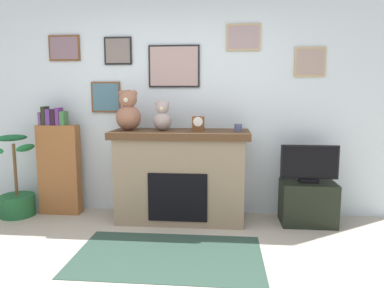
{
  "coord_description": "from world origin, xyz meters",
  "views": [
    {
      "loc": [
        0.58,
        -2.34,
        1.45
      ],
      "look_at": [
        0.22,
        1.65,
        0.89
      ],
      "focal_mm": 33.44,
      "sensor_mm": 36.0,
      "label": 1
    }
  ],
  "objects_px": {
    "mantel_clock": "(198,124)",
    "teddy_bear_cream": "(162,117)",
    "potted_plant": "(16,194)",
    "candle_jar": "(238,128)",
    "tv_stand": "(308,203)",
    "bookshelf": "(59,166)",
    "teddy_bear_brown": "(128,112)",
    "fireplace": "(181,175)",
    "television": "(309,164)"
  },
  "relations": [
    {
      "from": "fireplace",
      "to": "potted_plant",
      "type": "height_order",
      "value": "fireplace"
    },
    {
      "from": "fireplace",
      "to": "candle_jar",
      "type": "relative_size",
      "value": 17.99
    },
    {
      "from": "fireplace",
      "to": "mantel_clock",
      "type": "xyz_separation_m",
      "value": [
        0.2,
        -0.02,
        0.6
      ]
    },
    {
      "from": "bookshelf",
      "to": "potted_plant",
      "type": "bearing_deg",
      "value": -163.59
    },
    {
      "from": "teddy_bear_brown",
      "to": "television",
      "type": "bearing_deg",
      "value": 0.18
    },
    {
      "from": "television",
      "to": "candle_jar",
      "type": "xyz_separation_m",
      "value": [
        -0.79,
        -0.01,
        0.4
      ]
    },
    {
      "from": "tv_stand",
      "to": "candle_jar",
      "type": "distance_m",
      "value": 1.16
    },
    {
      "from": "mantel_clock",
      "to": "teddy_bear_cream",
      "type": "height_order",
      "value": "teddy_bear_cream"
    },
    {
      "from": "tv_stand",
      "to": "television",
      "type": "bearing_deg",
      "value": -90.0
    },
    {
      "from": "potted_plant",
      "to": "candle_jar",
      "type": "height_order",
      "value": "candle_jar"
    },
    {
      "from": "potted_plant",
      "to": "tv_stand",
      "type": "distance_m",
      "value": 3.41
    },
    {
      "from": "fireplace",
      "to": "teddy_bear_brown",
      "type": "height_order",
      "value": "teddy_bear_brown"
    },
    {
      "from": "tv_stand",
      "to": "candle_jar",
      "type": "relative_size",
      "value": 6.88
    },
    {
      "from": "bookshelf",
      "to": "candle_jar",
      "type": "distance_m",
      "value": 2.2
    },
    {
      "from": "tv_stand",
      "to": "teddy_bear_cream",
      "type": "height_order",
      "value": "teddy_bear_cream"
    },
    {
      "from": "bookshelf",
      "to": "teddy_bear_brown",
      "type": "relative_size",
      "value": 2.85
    },
    {
      "from": "teddy_bear_brown",
      "to": "teddy_bear_cream",
      "type": "xyz_separation_m",
      "value": [
        0.39,
        0.0,
        -0.05
      ]
    },
    {
      "from": "bookshelf",
      "to": "teddy_bear_cream",
      "type": "height_order",
      "value": "teddy_bear_cream"
    },
    {
      "from": "tv_stand",
      "to": "television",
      "type": "relative_size",
      "value": 0.94
    },
    {
      "from": "fireplace",
      "to": "tv_stand",
      "type": "relative_size",
      "value": 2.61
    },
    {
      "from": "tv_stand",
      "to": "teddy_bear_cream",
      "type": "distance_m",
      "value": 1.9
    },
    {
      "from": "bookshelf",
      "to": "tv_stand",
      "type": "height_order",
      "value": "bookshelf"
    },
    {
      "from": "tv_stand",
      "to": "teddy_bear_brown",
      "type": "xyz_separation_m",
      "value": [
        -2.03,
        -0.01,
        1.01
      ]
    },
    {
      "from": "mantel_clock",
      "to": "potted_plant",
      "type": "bearing_deg",
      "value": -179.13
    },
    {
      "from": "teddy_bear_cream",
      "to": "teddy_bear_brown",
      "type": "bearing_deg",
      "value": -179.98
    },
    {
      "from": "fireplace",
      "to": "mantel_clock",
      "type": "distance_m",
      "value": 0.63
    },
    {
      "from": "tv_stand",
      "to": "mantel_clock",
      "type": "relative_size",
      "value": 3.68
    },
    {
      "from": "candle_jar",
      "to": "teddy_bear_brown",
      "type": "distance_m",
      "value": 1.25
    },
    {
      "from": "teddy_bear_brown",
      "to": "teddy_bear_cream",
      "type": "distance_m",
      "value": 0.39
    },
    {
      "from": "potted_plant",
      "to": "television",
      "type": "distance_m",
      "value": 3.44
    },
    {
      "from": "potted_plant",
      "to": "television",
      "type": "height_order",
      "value": "potted_plant"
    },
    {
      "from": "potted_plant",
      "to": "fireplace",
      "type": "bearing_deg",
      "value": 1.52
    },
    {
      "from": "potted_plant",
      "to": "teddy_bear_brown",
      "type": "distance_m",
      "value": 1.7
    },
    {
      "from": "potted_plant",
      "to": "teddy_bear_cream",
      "type": "distance_m",
      "value": 2.0
    },
    {
      "from": "fireplace",
      "to": "candle_jar",
      "type": "height_order",
      "value": "candle_jar"
    },
    {
      "from": "mantel_clock",
      "to": "teddy_bear_brown",
      "type": "distance_m",
      "value": 0.8
    },
    {
      "from": "bookshelf",
      "to": "teddy_bear_brown",
      "type": "distance_m",
      "value": 1.12
    },
    {
      "from": "potted_plant",
      "to": "tv_stand",
      "type": "relative_size",
      "value": 1.64
    },
    {
      "from": "bookshelf",
      "to": "tv_stand",
      "type": "relative_size",
      "value": 2.21
    },
    {
      "from": "bookshelf",
      "to": "teddy_bear_brown",
      "type": "bearing_deg",
      "value": -6.83
    },
    {
      "from": "bookshelf",
      "to": "mantel_clock",
      "type": "height_order",
      "value": "bookshelf"
    },
    {
      "from": "teddy_bear_cream",
      "to": "fireplace",
      "type": "bearing_deg",
      "value": 5.14
    },
    {
      "from": "fireplace",
      "to": "teddy_bear_cream",
      "type": "distance_m",
      "value": 0.7
    },
    {
      "from": "potted_plant",
      "to": "candle_jar",
      "type": "distance_m",
      "value": 2.75
    },
    {
      "from": "fireplace",
      "to": "mantel_clock",
      "type": "relative_size",
      "value": 9.63
    },
    {
      "from": "mantel_clock",
      "to": "television",
      "type": "bearing_deg",
      "value": 0.34
    },
    {
      "from": "potted_plant",
      "to": "television",
      "type": "relative_size",
      "value": 1.54
    },
    {
      "from": "mantel_clock",
      "to": "teddy_bear_cream",
      "type": "distance_m",
      "value": 0.41
    },
    {
      "from": "candle_jar",
      "to": "teddy_bear_cream",
      "type": "relative_size",
      "value": 0.26
    },
    {
      "from": "teddy_bear_cream",
      "to": "mantel_clock",
      "type": "bearing_deg",
      "value": -0.17
    }
  ]
}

